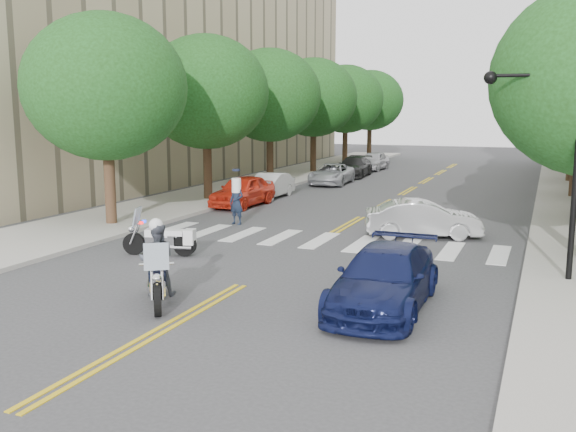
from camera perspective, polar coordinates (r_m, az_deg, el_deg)
The scene contains 23 objects.
ground at distance 17.45m, azimuth -4.24°, elevation -6.19°, with size 140.00×140.00×0.00m, color #38383A.
sidewalk_left at distance 41.01m, azimuth -2.50°, elevation 2.98°, with size 5.00×60.00×0.15m, color #9E9991.
building_left at distance 53.48m, azimuth -17.70°, elevation 16.88°, with size 26.00×44.00×24.00m, color tan.
tree_l_0 at distance 26.63m, azimuth -15.92°, elevation 10.94°, with size 6.40×6.40×8.45m.
tree_l_1 at distance 33.31m, azimuth -7.29°, elevation 10.85°, with size 6.40×6.40×8.45m.
tree_l_2 at distance 40.47m, azimuth -1.64°, elevation 10.67°, with size 6.40×6.40×8.45m.
tree_l_3 at distance 47.90m, azimuth 2.29°, elevation 10.47°, with size 6.40×6.40×8.45m.
tree_l_4 at distance 55.49m, azimuth 5.15°, elevation 10.31°, with size 6.40×6.40×8.45m.
tree_l_5 at distance 63.18m, azimuth 7.31°, elevation 10.16°, with size 6.40×6.40×8.45m.
tree_r_3 at distance 45.06m, azimuth 24.17°, elevation 9.73°, with size 6.40×6.40×8.45m.
tree_r_4 at distance 53.06m, azimuth 23.90°, elevation 9.59°, with size 6.40×6.40×8.45m.
tree_r_5 at distance 61.05m, azimuth 23.71°, elevation 9.48°, with size 6.40×6.40×8.45m.
traffic_signal_pole at distance 18.56m, azimuth 22.90°, elevation 5.70°, with size 2.82×0.42×6.00m.
motorcycle_police at distance 15.97m, azimuth -11.54°, elevation -4.34°, with size 1.67×2.33×2.13m.
motorcycle_parked at distance 21.16m, azimuth -10.81°, elevation -2.03°, with size 2.40×1.00×1.58m.
officer_standing at distance 26.47m, azimuth -4.59°, elevation 1.23°, with size 0.67×0.44×1.85m, color #151F31.
convertible at distance 24.24m, azimuth 11.91°, elevation -0.26°, with size 1.47×4.22×1.39m, color #B2B2B4.
sedan_blue at distance 15.45m, azimuth 8.58°, elevation -5.54°, with size 2.04×5.02×1.46m, color #0F1640.
parked_car_a at distance 31.50m, azimuth -4.04°, elevation 2.24°, with size 1.79×4.44×1.51m, color red.
parked_car_b at distance 34.41m, azimuth -1.66°, elevation 2.71°, with size 1.40×4.00×1.32m, color silver.
parked_car_c at distance 40.78m, azimuth 3.89°, elevation 3.74°, with size 2.16×4.69×1.30m, color #A2A4AA.
parked_car_d at distance 45.53m, azimuth 5.88°, elevation 4.37°, with size 1.97×4.84×1.40m, color black.
parked_car_e at distance 50.81m, azimuth 7.63°, elevation 4.90°, with size 1.72×4.28×1.46m, color #B0AFB5.
Camera 1 is at (7.51, -15.03, 4.70)m, focal length 40.00 mm.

